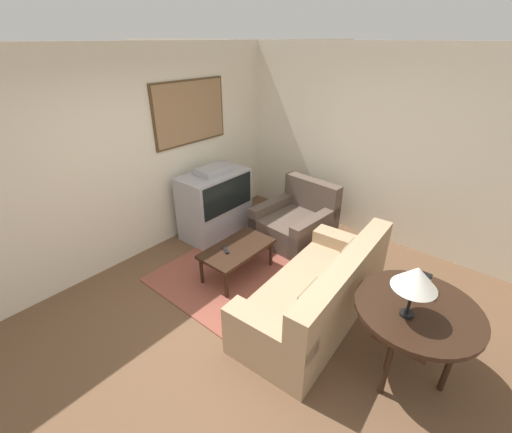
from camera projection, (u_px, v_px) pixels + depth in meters
The scene contains 12 objects.
ground_plane at pixel (252, 322), 3.70m from camera, with size 12.00×12.00×0.00m, color brown.
wall_back at pixel (124, 161), 4.29m from camera, with size 12.00×0.10×2.70m.
wall_right at pixel (372, 147), 4.85m from camera, with size 0.06×12.00×2.70m.
area_rug at pixel (241, 266), 4.59m from camera, with size 2.10×1.59×0.01m.
tv at pixel (215, 203), 5.17m from camera, with size 1.05×0.59×1.07m.
couch at pixel (319, 295), 3.65m from camera, with size 2.03×0.99×0.86m.
armchair at pixel (296, 222), 5.14m from camera, with size 1.07×1.01×0.85m.
coffee_table at pixel (237, 250), 4.28m from camera, with size 0.94×0.52×0.41m.
console_table at pixel (417, 314), 2.87m from camera, with size 1.04×1.04×0.74m.
table_lamp at pixel (416, 278), 2.60m from camera, with size 0.35×0.35×0.47m.
mantel_clock at pixel (423, 284), 2.98m from camera, with size 0.15×0.10×0.16m.
remote at pixel (225, 250), 4.19m from camera, with size 0.11×0.16×0.02m.
Camera 1 is at (-2.06, -1.80, 2.74)m, focal length 24.00 mm.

